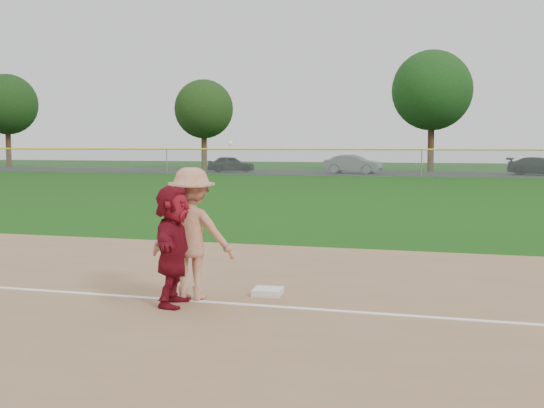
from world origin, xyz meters
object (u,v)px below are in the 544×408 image
(car_left, at_px, (231,164))
(first_base, at_px, (268,292))
(base_runner, at_px, (173,246))
(car_mid, at_px, (353,164))
(car_right, at_px, (540,166))

(car_left, bearing_deg, first_base, -174.33)
(base_runner, xyz_separation_m, car_mid, (-5.05, 46.13, -0.13))
(first_base, xyz_separation_m, base_runner, (-1.12, -1.04, 0.83))
(car_mid, distance_m, car_right, 14.31)
(first_base, height_order, car_mid, car_mid)
(first_base, distance_m, car_mid, 45.52)
(car_left, xyz_separation_m, car_right, (24.78, 0.99, 0.00))
(first_base, relative_size, car_left, 0.11)
(first_base, xyz_separation_m, car_right, (8.11, 46.00, 0.63))
(base_runner, bearing_deg, first_base, -54.08)
(base_runner, relative_size, car_left, 0.44)
(car_left, distance_m, car_mid, 10.50)
(car_left, height_order, car_mid, car_mid)
(car_mid, bearing_deg, car_right, -80.13)
(first_base, distance_m, car_right, 46.71)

